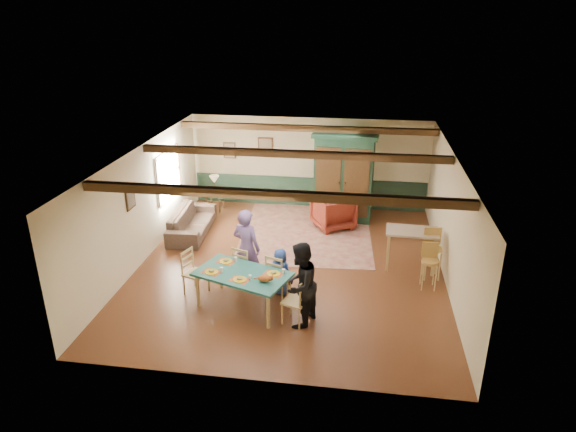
# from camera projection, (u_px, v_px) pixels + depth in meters

# --- Properties ---
(floor) EXTENTS (8.00, 8.00, 0.00)m
(floor) POSITION_uv_depth(u_px,v_px,m) (290.00, 266.00, 12.03)
(floor) COLOR #4D2615
(floor) RESTS_ON ground
(wall_back) EXTENTS (7.00, 0.02, 2.70)m
(wall_back) POSITION_uv_depth(u_px,v_px,m) (309.00, 163.00, 15.18)
(wall_back) COLOR beige
(wall_back) RESTS_ON floor
(wall_left) EXTENTS (0.02, 8.00, 2.70)m
(wall_left) POSITION_uv_depth(u_px,v_px,m) (142.00, 205.00, 11.98)
(wall_left) COLOR beige
(wall_left) RESTS_ON floor
(wall_right) EXTENTS (0.02, 8.00, 2.70)m
(wall_right) POSITION_uv_depth(u_px,v_px,m) (451.00, 222.00, 11.05)
(wall_right) COLOR beige
(wall_right) RESTS_ON floor
(ceiling) EXTENTS (7.00, 8.00, 0.02)m
(ceiling) POSITION_uv_depth(u_px,v_px,m) (290.00, 155.00, 11.00)
(ceiling) COLOR white
(ceiling) RESTS_ON wall_back
(wainscot_back) EXTENTS (6.95, 0.03, 0.90)m
(wainscot_back) POSITION_uv_depth(u_px,v_px,m) (309.00, 192.00, 15.50)
(wainscot_back) COLOR #1A3123
(wainscot_back) RESTS_ON floor
(ceiling_beam_front) EXTENTS (6.95, 0.16, 0.16)m
(ceiling_beam_front) POSITION_uv_depth(u_px,v_px,m) (272.00, 195.00, 8.93)
(ceiling_beam_front) COLOR black
(ceiling_beam_front) RESTS_ON ceiling
(ceiling_beam_mid) EXTENTS (6.95, 0.16, 0.16)m
(ceiling_beam_mid) POSITION_uv_depth(u_px,v_px,m) (293.00, 154.00, 11.40)
(ceiling_beam_mid) COLOR black
(ceiling_beam_mid) RESTS_ON ceiling
(ceiling_beam_back) EXTENTS (6.95, 0.16, 0.16)m
(ceiling_beam_back) POSITION_uv_depth(u_px,v_px,m) (306.00, 128.00, 13.78)
(ceiling_beam_back) COLOR black
(ceiling_beam_back) RESTS_ON ceiling
(window_left) EXTENTS (0.06, 1.60, 1.30)m
(window_left) POSITION_uv_depth(u_px,v_px,m) (169.00, 175.00, 13.46)
(window_left) COLOR white
(window_left) RESTS_ON wall_left
(picture_left_wall) EXTENTS (0.04, 0.42, 0.52)m
(picture_left_wall) POSITION_uv_depth(u_px,v_px,m) (130.00, 198.00, 11.28)
(picture_left_wall) COLOR gray
(picture_left_wall) RESTS_ON wall_left
(picture_back_a) EXTENTS (0.45, 0.04, 0.55)m
(picture_back_a) POSITION_uv_depth(u_px,v_px,m) (266.00, 147.00, 15.15)
(picture_back_a) COLOR gray
(picture_back_a) RESTS_ON wall_back
(picture_back_b) EXTENTS (0.38, 0.04, 0.48)m
(picture_back_b) POSITION_uv_depth(u_px,v_px,m) (230.00, 150.00, 15.36)
(picture_back_b) COLOR gray
(picture_back_b) RESTS_ON wall_back
(dining_table) EXTENTS (2.07, 1.57, 0.76)m
(dining_table) POSITION_uv_depth(u_px,v_px,m) (243.00, 290.00, 10.27)
(dining_table) COLOR #1D5D55
(dining_table) RESTS_ON floor
(dining_chair_far_left) EXTENTS (0.55, 0.57, 0.97)m
(dining_chair_far_left) POSITION_uv_depth(u_px,v_px,m) (245.00, 266.00, 11.01)
(dining_chair_far_left) COLOR tan
(dining_chair_far_left) RESTS_ON floor
(dining_chair_far_right) EXTENTS (0.55, 0.57, 0.97)m
(dining_chair_far_right) POSITION_uv_depth(u_px,v_px,m) (278.00, 274.00, 10.66)
(dining_chair_far_right) COLOR tan
(dining_chair_far_right) RESTS_ON floor
(dining_chair_end_left) EXTENTS (0.57, 0.55, 0.97)m
(dining_chair_end_left) POSITION_uv_depth(u_px,v_px,m) (195.00, 273.00, 10.74)
(dining_chair_end_left) COLOR tan
(dining_chair_end_left) RESTS_ON floor
(dining_chair_end_right) EXTENTS (0.57, 0.55, 0.97)m
(dining_chair_end_right) POSITION_uv_depth(u_px,v_px,m) (295.00, 300.00, 9.73)
(dining_chair_end_right) COLOR tan
(dining_chair_end_right) RESTS_ON floor
(person_man) EXTENTS (0.74, 0.61, 1.76)m
(person_man) POSITION_uv_depth(u_px,v_px,m) (247.00, 248.00, 10.93)
(person_man) COLOR slate
(person_man) RESTS_ON floor
(person_woman) EXTENTS (0.87, 0.98, 1.68)m
(person_woman) POSITION_uv_depth(u_px,v_px,m) (300.00, 285.00, 9.55)
(person_woman) COLOR black
(person_woman) RESTS_ON floor
(person_child) EXTENTS (0.58, 0.47, 1.02)m
(person_child) POSITION_uv_depth(u_px,v_px,m) (280.00, 272.00, 10.71)
(person_child) COLOR #244293
(person_child) RESTS_ON floor
(cat) EXTENTS (0.39, 0.26, 0.18)m
(cat) POSITION_uv_depth(u_px,v_px,m) (264.00, 278.00, 9.77)
(cat) COLOR #CD5C24
(cat) RESTS_ON dining_table
(place_setting_near_left) EXTENTS (0.49, 0.42, 0.11)m
(place_setting_near_left) POSITION_uv_depth(u_px,v_px,m) (211.00, 270.00, 10.14)
(place_setting_near_left) COLOR gold
(place_setting_near_left) RESTS_ON dining_table
(place_setting_near_center) EXTENTS (0.49, 0.42, 0.11)m
(place_setting_near_center) POSITION_uv_depth(u_px,v_px,m) (240.00, 278.00, 9.85)
(place_setting_near_center) COLOR gold
(place_setting_near_center) RESTS_ON dining_table
(place_setting_far_left) EXTENTS (0.49, 0.42, 0.11)m
(place_setting_far_left) POSITION_uv_depth(u_px,v_px,m) (226.00, 260.00, 10.56)
(place_setting_far_left) COLOR gold
(place_setting_far_left) RESTS_ON dining_table
(place_setting_far_right) EXTENTS (0.49, 0.42, 0.11)m
(place_setting_far_right) POSITION_uv_depth(u_px,v_px,m) (273.00, 272.00, 10.07)
(place_setting_far_right) COLOR gold
(place_setting_far_right) RESTS_ON dining_table
(area_rug) EXTENTS (3.64, 4.24, 0.01)m
(area_rug) POSITION_uv_depth(u_px,v_px,m) (306.00, 232.00, 13.82)
(area_rug) COLOR tan
(area_rug) RESTS_ON floor
(armoire) EXTENTS (1.82, 0.85, 2.49)m
(armoire) POSITION_uv_depth(u_px,v_px,m) (344.00, 177.00, 14.24)
(armoire) COLOR black
(armoire) RESTS_ON floor
(armchair) EXTENTS (1.34, 1.35, 0.91)m
(armchair) POSITION_uv_depth(u_px,v_px,m) (333.00, 212.00, 13.99)
(armchair) COLOR #4E140F
(armchair) RESTS_ON floor
(sofa) EXTENTS (0.99, 2.25, 0.64)m
(sofa) POSITION_uv_depth(u_px,v_px,m) (192.00, 222.00, 13.68)
(sofa) COLOR #3F3027
(sofa) RESTS_ON floor
(end_table) EXTENTS (0.47, 0.47, 0.56)m
(end_table) POSITION_uv_depth(u_px,v_px,m) (215.00, 201.00, 15.24)
(end_table) COLOR black
(end_table) RESTS_ON floor
(table_lamp) EXTENTS (0.32, 0.32, 0.51)m
(table_lamp) POSITION_uv_depth(u_px,v_px,m) (215.00, 184.00, 15.04)
(table_lamp) COLOR #D5B68A
(table_lamp) RESTS_ON end_table
(counter_table) EXTENTS (1.19, 0.74, 0.97)m
(counter_table) POSITION_uv_depth(u_px,v_px,m) (410.00, 250.00, 11.75)
(counter_table) COLOR beige
(counter_table) RESTS_ON floor
(bar_stool_left) EXTENTS (0.37, 0.40, 1.01)m
(bar_stool_left) POSITION_uv_depth(u_px,v_px,m) (429.00, 267.00, 10.93)
(bar_stool_left) COLOR tan
(bar_stool_left) RESTS_ON floor
(bar_stool_right) EXTENTS (0.44, 0.48, 1.14)m
(bar_stool_right) POSITION_uv_depth(u_px,v_px,m) (432.00, 254.00, 11.33)
(bar_stool_right) COLOR tan
(bar_stool_right) RESTS_ON floor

